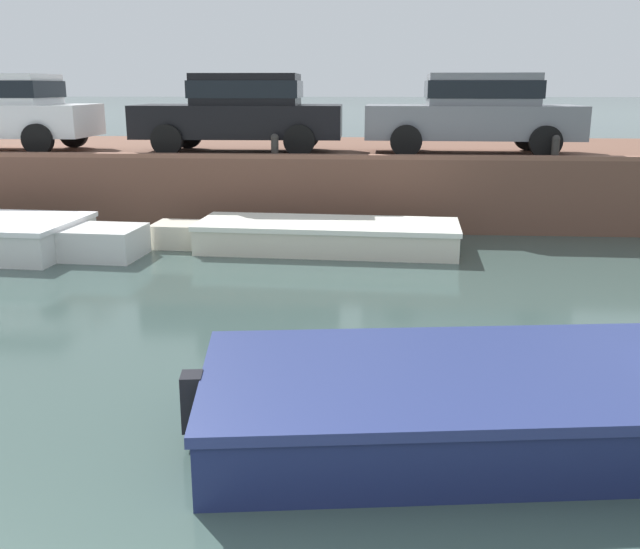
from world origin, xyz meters
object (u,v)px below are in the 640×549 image
object	(u,v)px
boat_moored_central_cream	(315,236)
motorboat_passing	(597,399)
car_centre_grey	(475,110)
mooring_bollard_east	(555,146)
car_left_inner_black	(242,110)
car_leftmost_white	(0,109)
mooring_bollard_mid	(275,145)

from	to	relation	value
boat_moored_central_cream	motorboat_passing	xyz separation A→B (m)	(2.72, -6.35, 0.04)
motorboat_passing	car_centre_grey	size ratio (longest dim) A/B	1.65
boat_moored_central_cream	car_centre_grey	xyz separation A→B (m)	(2.93, 2.82, 1.98)
boat_moored_central_cream	mooring_bollard_east	size ratio (longest dim) A/B	11.72
car_left_inner_black	mooring_bollard_east	bearing A→B (deg)	-10.65
car_left_inner_black	car_centre_grey	world-z (taller)	same
car_left_inner_black	car_leftmost_white	bearing A→B (deg)	-179.99
motorboat_passing	mooring_bollard_mid	bearing A→B (deg)	114.12
car_left_inner_black	boat_moored_central_cream	bearing A→B (deg)	-59.20
mooring_bollard_mid	mooring_bollard_east	size ratio (longest dim) A/B	1.00
boat_moored_central_cream	car_left_inner_black	xyz separation A→B (m)	(-1.68, 2.82, 1.98)
car_centre_grey	mooring_bollard_east	world-z (taller)	car_centre_grey
boat_moored_central_cream	car_centre_grey	size ratio (longest dim) A/B	1.25
car_left_inner_black	mooring_bollard_mid	world-z (taller)	car_left_inner_black
boat_moored_central_cream	car_leftmost_white	world-z (taller)	car_leftmost_white
car_leftmost_white	boat_moored_central_cream	bearing A→B (deg)	-22.78
motorboat_passing	car_left_inner_black	size ratio (longest dim) A/B	1.67
boat_moored_central_cream	mooring_bollard_mid	world-z (taller)	mooring_bollard_mid
boat_moored_central_cream	car_leftmost_white	bearing A→B (deg)	157.22
car_left_inner_black	mooring_bollard_mid	xyz separation A→B (m)	(0.79, -1.12, -0.61)
car_left_inner_black	car_centre_grey	size ratio (longest dim) A/B	0.99
mooring_bollard_east	motorboat_passing	bearing A→B (deg)	-100.81
boat_moored_central_cream	car_leftmost_white	xyz separation A→B (m)	(-6.71, 2.82, 1.98)
motorboat_passing	mooring_bollard_east	world-z (taller)	mooring_bollard_east
car_leftmost_white	mooring_bollard_mid	world-z (taller)	car_leftmost_white
car_leftmost_white	car_left_inner_black	size ratio (longest dim) A/B	0.94
car_left_inner_black	motorboat_passing	bearing A→B (deg)	-64.38
motorboat_passing	mooring_bollard_east	distance (m)	8.31
car_leftmost_white	car_left_inner_black	distance (m)	5.03
car_left_inner_black	mooring_bollard_east	size ratio (longest dim) A/B	9.29
car_leftmost_white	mooring_bollard_mid	size ratio (longest dim) A/B	8.74
car_centre_grey	car_leftmost_white	bearing A→B (deg)	179.99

